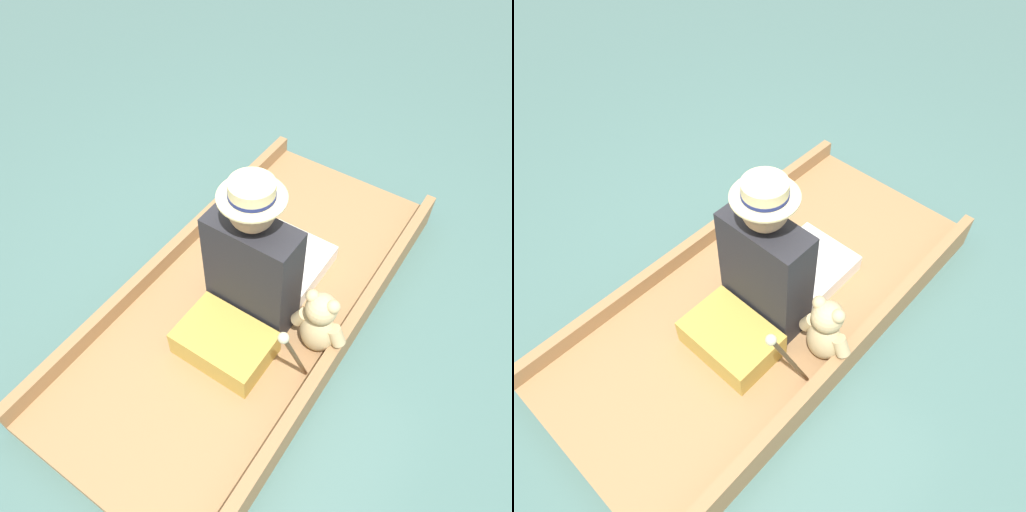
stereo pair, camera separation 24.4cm
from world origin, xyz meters
TOP-DOWN VIEW (x-y plane):
  - ground_plane at (0.00, 0.00)m, footprint 16.00×16.00m
  - punt_boat at (0.00, 0.00)m, footprint 1.18×2.51m
  - seat_cushion at (0.08, -0.35)m, footprint 0.47×0.33m
  - seated_person at (0.06, 0.01)m, footprint 0.46×0.75m
  - teddy_bear at (0.45, -0.06)m, footprint 0.31×0.18m
  - wine_glass at (-0.30, 0.31)m, footprint 0.08×0.08m
  - walking_cane at (0.49, -0.40)m, footprint 0.04×0.30m

SIDE VIEW (x-z plane):
  - ground_plane at x=0.00m, z-range 0.00..0.00m
  - punt_boat at x=0.00m, z-range -0.04..0.19m
  - wine_glass at x=-0.30m, z-range 0.16..0.26m
  - seat_cushion at x=0.08m, z-range 0.13..0.30m
  - teddy_bear at x=0.45m, z-range 0.12..0.56m
  - seated_person at x=0.06m, z-range 0.01..0.95m
  - walking_cane at x=0.49m, z-range 0.20..0.93m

